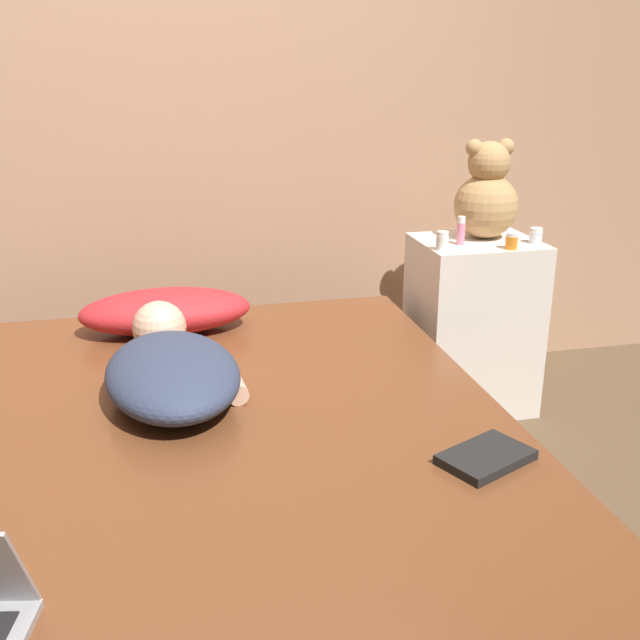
# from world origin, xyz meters

# --- Properties ---
(ground_plane) EXTENTS (12.00, 12.00, 0.00)m
(ground_plane) POSITION_xyz_m (0.00, 0.00, 0.00)
(ground_plane) COLOR brown
(wall_back) EXTENTS (8.00, 0.06, 2.60)m
(wall_back) POSITION_xyz_m (0.00, 1.28, 1.30)
(wall_back) COLOR tan
(wall_back) RESTS_ON ground_plane
(bed) EXTENTS (1.73, 1.99, 0.43)m
(bed) POSITION_xyz_m (0.00, 0.00, 0.21)
(bed) COLOR brown
(bed) RESTS_ON ground_plane
(nightstand) EXTENTS (0.45, 0.38, 0.68)m
(nightstand) POSITION_xyz_m (1.15, 0.81, 0.34)
(nightstand) COLOR silver
(nightstand) RESTS_ON ground_plane
(pillow) EXTENTS (0.59, 0.29, 0.15)m
(pillow) POSITION_xyz_m (-0.04, 0.75, 0.51)
(pillow) COLOR red
(pillow) RESTS_ON bed
(person_lying) EXTENTS (0.41, 0.76, 0.17)m
(person_lying) POSITION_xyz_m (-0.03, 0.24, 0.51)
(person_lying) COLOR #2D3851
(person_lying) RESTS_ON bed
(teddy_bear) EXTENTS (0.24, 0.24, 0.38)m
(teddy_bear) POSITION_xyz_m (1.19, 0.85, 0.85)
(teddy_bear) COLOR tan
(teddy_bear) RESTS_ON nightstand
(bottle_orange) EXTENTS (0.04, 0.04, 0.06)m
(bottle_orange) POSITION_xyz_m (1.21, 0.65, 0.71)
(bottle_orange) COLOR orange
(bottle_orange) RESTS_ON nightstand
(bottle_white) EXTENTS (0.04, 0.04, 0.07)m
(bottle_white) POSITION_xyz_m (0.96, 0.69, 0.72)
(bottle_white) COLOR white
(bottle_white) RESTS_ON nightstand
(bottle_clear) EXTENTS (0.05, 0.05, 0.06)m
(bottle_clear) POSITION_xyz_m (1.34, 0.72, 0.71)
(bottle_clear) COLOR silver
(bottle_clear) RESTS_ON nightstand
(bottle_pink) EXTENTS (0.03, 0.03, 0.11)m
(bottle_pink) POSITION_xyz_m (1.06, 0.76, 0.74)
(bottle_pink) COLOR pink
(bottle_pink) RESTS_ON nightstand
(book) EXTENTS (0.26, 0.22, 0.02)m
(book) POSITION_xyz_m (0.67, -0.34, 0.44)
(book) COLOR black
(book) RESTS_ON bed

